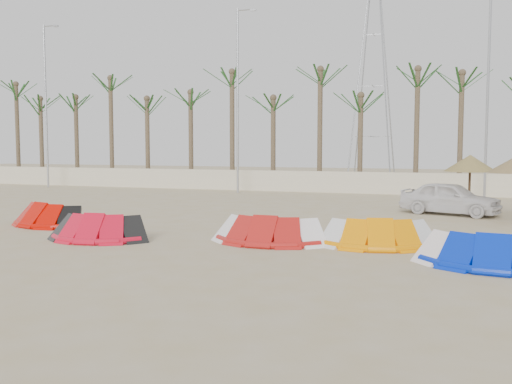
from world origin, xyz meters
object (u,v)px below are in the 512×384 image
at_px(kite_orange, 380,232).
at_px(kite_red_right, 271,228).
at_px(kite_red_mid, 103,226).
at_px(parasol_left, 470,163).
at_px(car, 450,198).
at_px(kite_red_left, 52,213).
at_px(kite_blue, 494,249).

bearing_deg(kite_orange, kite_red_right, -172.67).
distance_m(kite_red_mid, kite_red_right, 5.20).
xyz_separation_m(kite_orange, parasol_left, (2.62, 8.97, 1.73)).
height_order(kite_orange, car, car).
xyz_separation_m(kite_red_left, car, (13.75, 7.97, 0.27)).
distance_m(kite_blue, car, 10.46).
relative_size(kite_red_mid, parasol_left, 1.29).
distance_m(kite_orange, car, 8.74).
xyz_separation_m(kite_red_right, kite_blue, (6.08, -1.46, 0.00)).
bearing_deg(kite_red_left, parasol_left, 30.10).
relative_size(kite_orange, car, 0.86).
height_order(kite_red_right, kite_blue, same).
distance_m(kite_red_right, parasol_left, 11.16).
xyz_separation_m(kite_red_right, parasol_left, (5.80, 9.38, 1.73)).
relative_size(kite_blue, car, 0.91).
height_order(kite_red_left, kite_red_mid, same).
bearing_deg(kite_red_mid, kite_blue, -1.12).
xyz_separation_m(kite_blue, parasol_left, (-0.29, 10.84, 1.73)).
xyz_separation_m(kite_red_left, kite_red_right, (8.71, -0.97, 0.00)).
relative_size(parasol_left, car, 0.62).
bearing_deg(kite_red_right, kite_red_left, 173.66).
bearing_deg(kite_blue, kite_red_left, 170.69).
xyz_separation_m(kite_red_left, kite_red_mid, (3.66, -2.21, -0.00)).
height_order(kite_red_right, kite_orange, same).
xyz_separation_m(kite_blue, car, (-1.04, 10.40, 0.27)).
bearing_deg(car, kite_blue, -155.51).
distance_m(kite_blue, parasol_left, 10.98).
bearing_deg(parasol_left, kite_red_left, -149.90).
bearing_deg(kite_red_right, kite_red_mid, -166.20).
height_order(kite_blue, car, car).
xyz_separation_m(kite_red_left, kite_orange, (11.89, -0.56, -0.00)).
height_order(kite_red_left, kite_red_right, same).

